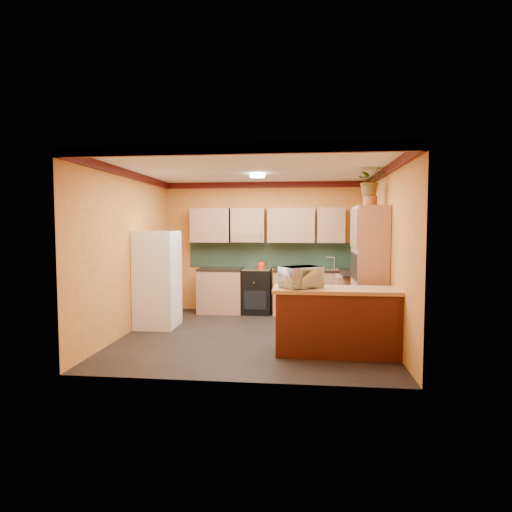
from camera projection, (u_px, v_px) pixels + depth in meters
The scene contains 15 objects.
room_shell at pixel (257, 208), 7.12m from camera, with size 4.24×4.24×2.72m.
base_cabinets_back at pixel (287, 292), 8.69m from camera, with size 3.65×0.60×0.88m, color tan.
countertop_back at pixel (288, 270), 8.65m from camera, with size 3.65×0.62×0.04m, color black.
stove at pixel (257, 291), 8.75m from camera, with size 0.58×0.58×0.91m, color black.
kettle at pixel (262, 265), 8.65m from camera, with size 0.17×0.17×0.18m, color red, non-canonical shape.
sink at pixel (326, 269), 8.57m from camera, with size 0.48×0.40×0.03m, color silver.
base_cabinets_right at pixel (358, 300), 7.84m from camera, with size 0.60×0.80×0.88m, color tan.
countertop_right at pixel (358, 275), 7.81m from camera, with size 0.62×0.80×0.04m, color black.
fridge at pixel (157, 279), 7.50m from camera, with size 0.68×0.66×1.70m, color white.
pantry at pixel (369, 272), 6.84m from camera, with size 0.48×0.90×2.10m, color tan.
fern_pot at pixel (370, 201), 6.81m from camera, with size 0.22×0.22×0.16m, color brown.
fern at pixel (370, 181), 6.79m from camera, with size 0.44×0.38×0.49m, color tan.
breakfast_bar at pixel (342, 323), 5.91m from camera, with size 1.80×0.55×0.88m, color #4A1911.
bar_top at pixel (342, 290), 5.88m from camera, with size 1.90×0.65×0.05m, color tan.
microwave at pixel (301, 277), 5.93m from camera, with size 0.53×0.36×0.30m, color white.
Camera 1 is at (0.78, -6.83, 1.78)m, focal length 30.00 mm.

